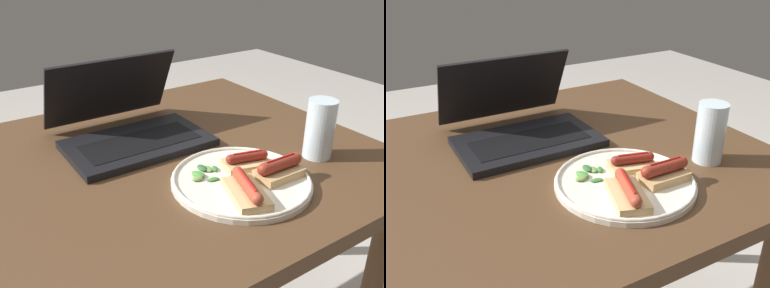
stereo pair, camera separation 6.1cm
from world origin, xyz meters
The scene contains 8 objects.
desk centered at (0.00, 0.00, 0.62)m, with size 1.00×0.85×0.70m.
laptop centered at (-0.02, 0.12, 0.74)m, with size 0.34×0.30×0.20m.
plate centered at (0.08, -0.19, 0.71)m, with size 0.29×0.29×0.02m.
sausage_toast_left centered at (0.15, -0.23, 0.73)m, with size 0.11×0.06×0.05m.
sausage_toast_middle centered at (0.12, -0.16, 0.73)m, with size 0.11×0.08×0.04m.
sausage_toast_right centered at (0.04, -0.25, 0.73)m, with size 0.10×0.13×0.04m.
salad_pile centered at (0.02, -0.13, 0.72)m, with size 0.08×0.07×0.01m.
drinking_glass centered at (0.30, -0.19, 0.77)m, with size 0.07×0.07×0.14m.
Camera 2 is at (-0.37, -0.80, 1.16)m, focal length 40.00 mm.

